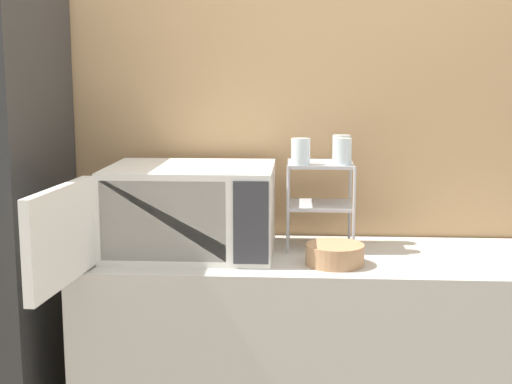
% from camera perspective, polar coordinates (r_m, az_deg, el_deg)
% --- Properties ---
extents(wall_back, '(8.00, 0.06, 2.60)m').
position_cam_1_polar(wall_back, '(2.69, 7.70, 4.52)').
color(wall_back, tan).
rests_on(wall_back, ground_plane).
extents(counter, '(1.85, 0.56, 0.92)m').
position_cam_1_polar(counter, '(2.60, 7.81, -14.91)').
color(counter, '#B7B2A8').
rests_on(counter, ground_plane).
extents(microwave, '(0.63, 0.86, 0.30)m').
position_cam_1_polar(microwave, '(2.43, -5.62, -1.47)').
color(microwave, silver).
rests_on(microwave, counter).
extents(dish_rack, '(0.23, 0.21, 0.30)m').
position_cam_1_polar(dish_rack, '(2.50, 5.16, 0.42)').
color(dish_rack, '#B2B2B7').
rests_on(dish_rack, counter).
extents(glass_front_left, '(0.06, 0.06, 0.09)m').
position_cam_1_polar(glass_front_left, '(2.41, 3.59, 3.26)').
color(glass_front_left, silver).
rests_on(glass_front_left, dish_rack).
extents(glass_back_right, '(0.06, 0.06, 0.09)m').
position_cam_1_polar(glass_back_right, '(2.55, 6.85, 3.54)').
color(glass_back_right, silver).
rests_on(glass_back_right, dish_rack).
extents(glass_front_right, '(0.06, 0.06, 0.09)m').
position_cam_1_polar(glass_front_right, '(2.43, 6.91, 3.25)').
color(glass_front_right, silver).
rests_on(glass_front_right, dish_rack).
extents(bowl, '(0.19, 0.19, 0.07)m').
position_cam_1_polar(bowl, '(2.31, 6.33, -5.01)').
color(bowl, '#AD7F56').
rests_on(bowl, counter).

